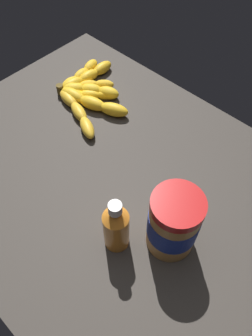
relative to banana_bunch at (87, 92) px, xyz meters
The scene contains 4 objects.
ground_plane 29.41cm from the banana_bunch, 31.29° to the right, with size 99.13×74.42×3.20cm, color #38332D.
banana_bunch is the anchor object (origin of this frame).
peanut_butter_jar 49.91cm from the banana_bunch, 22.31° to the right, with size 10.17×10.17×15.88cm.
honey_bottle 46.58cm from the banana_bunch, 35.12° to the right, with size 5.25×5.25×15.35cm.
Camera 1 is at (33.64, -30.69, 65.40)cm, focal length 34.89 mm.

